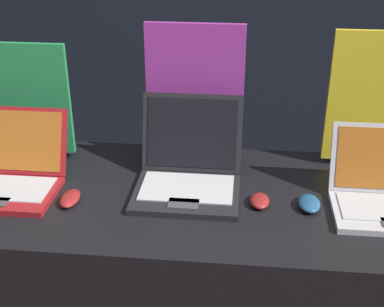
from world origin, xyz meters
TOP-DOWN VIEW (x-y plane):
  - display_counter at (0.00, 0.36)m, footprint 1.69×0.73m
  - laptop_front at (-0.62, 0.35)m, footprint 0.35×0.34m
  - mouse_front at (-0.39, 0.27)m, footprint 0.06×0.11m
  - promo_stand_front at (-0.62, 0.59)m, footprint 0.31×0.07m
  - laptop_middle at (-0.02, 0.41)m, footprint 0.35×0.36m
  - mouse_middle at (0.22, 0.32)m, footprint 0.06×0.10m
  - promo_stand_middle at (-0.02, 0.62)m, footprint 0.35×0.07m
  - mouse_back at (0.38, 0.31)m, footprint 0.07×0.11m
  - promo_stand_back at (0.64, 0.64)m, footprint 0.37×0.07m

SIDE VIEW (x-z plane):
  - display_counter at x=0.00m, z-range 0.00..0.85m
  - mouse_middle at x=0.22m, z-range 0.85..0.88m
  - mouse_front at x=-0.39m, z-range 0.85..0.88m
  - mouse_back at x=0.38m, z-range 0.85..0.89m
  - laptop_front at x=-0.62m, z-range 0.79..1.03m
  - laptop_middle at x=-0.02m, z-range 0.78..1.06m
  - promo_stand_front at x=-0.62m, z-range 0.84..1.28m
  - promo_stand_back at x=0.64m, z-range 0.84..1.34m
  - promo_stand_middle at x=-0.02m, z-range 0.84..1.36m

